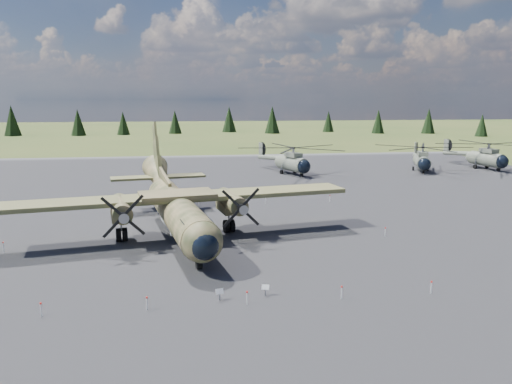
{
  "coord_description": "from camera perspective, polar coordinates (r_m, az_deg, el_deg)",
  "views": [
    {
      "loc": [
        -1.6,
        -42.07,
        12.37
      ],
      "look_at": [
        4.8,
        2.0,
        4.09
      ],
      "focal_mm": 35.0,
      "sensor_mm": 36.0,
      "label": 1
    }
  ],
  "objects": [
    {
      "name": "treeline",
      "position": [
        40.29,
        -10.13,
        -0.46
      ],
      "size": [
        310.83,
        313.08,
        10.92
      ],
      "color": "black",
      "rests_on": "ground"
    },
    {
      "name": "info_placard_left",
      "position": [
        31.77,
        -4.18,
        -11.4
      ],
      "size": [
        0.53,
        0.33,
        0.78
      ],
      "rotation": [
        0.0,
        0.0,
        0.26
      ],
      "color": "gray",
      "rests_on": "ground"
    },
    {
      "name": "ground",
      "position": [
        43.88,
        -5.87,
        -5.9
      ],
      "size": [
        500.0,
        500.0,
        0.0
      ],
      "primitive_type": "plane",
      "color": "#515425",
      "rests_on": "ground"
    },
    {
      "name": "barrier_fence",
      "position": [
        43.65,
        -6.49,
        -5.3
      ],
      "size": [
        33.12,
        29.62,
        0.85
      ],
      "color": "silver",
      "rests_on": "ground"
    },
    {
      "name": "info_placard_right",
      "position": [
        32.41,
        1.08,
        -10.95
      ],
      "size": [
        0.52,
        0.34,
        0.75
      ],
      "rotation": [
        0.0,
        0.0,
        -0.32
      ],
      "color": "gray",
      "rests_on": "ground"
    },
    {
      "name": "helicopter_far",
      "position": [
        98.49,
        24.87,
        4.3
      ],
      "size": [
        21.4,
        23.21,
        4.71
      ],
      "rotation": [
        0.0,
        0.0,
        0.17
      ],
      "color": "slate",
      "rests_on": "ground"
    },
    {
      "name": "apron",
      "position": [
        53.54,
        -6.34,
        -2.89
      ],
      "size": [
        120.0,
        120.0,
        0.04
      ],
      "primitive_type": "cube",
      "color": "#545358",
      "rests_on": "ground"
    },
    {
      "name": "helicopter_mid",
      "position": [
        91.36,
        18.46,
        4.17
      ],
      "size": [
        21.95,
        21.96,
        4.38
      ],
      "rotation": [
        0.0,
        0.0,
        -0.34
      ],
      "color": "slate",
      "rests_on": "ground"
    },
    {
      "name": "transport_plane",
      "position": [
        46.32,
        -9.21,
        -1.25
      ],
      "size": [
        31.84,
        28.65,
        10.49
      ],
      "rotation": [
        0.0,
        0.0,
        0.17
      ],
      "color": "#353C20",
      "rests_on": "ground"
    },
    {
      "name": "helicopter_near",
      "position": [
        83.26,
        4.11,
        4.25
      ],
      "size": [
        23.44,
        23.57,
        4.66
      ],
      "rotation": [
        0.0,
        0.0,
        0.35
      ],
      "color": "slate",
      "rests_on": "ground"
    }
  ]
}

